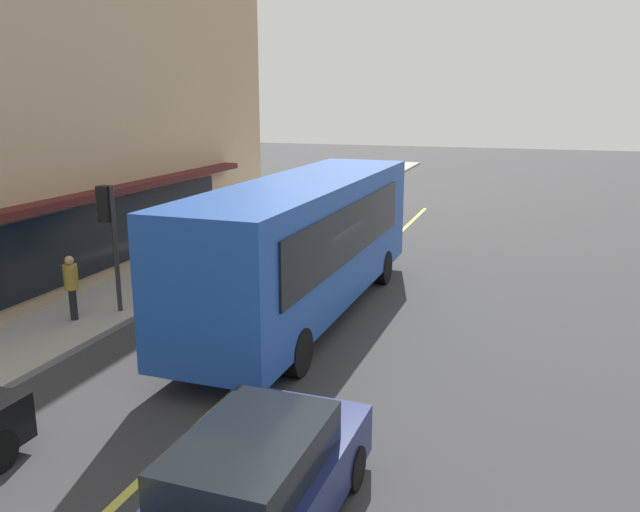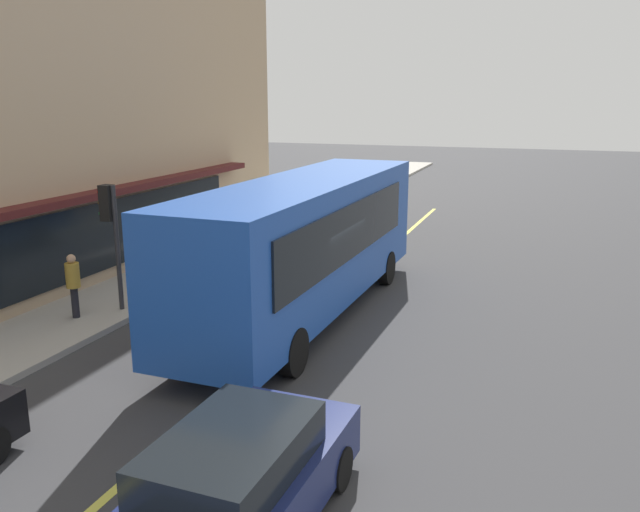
# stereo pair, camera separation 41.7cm
# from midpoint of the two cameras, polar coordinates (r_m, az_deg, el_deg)

# --- Properties ---
(ground) EXTENTS (120.00, 120.00, 0.00)m
(ground) POSITION_cam_midpoint_polar(r_m,az_deg,el_deg) (16.15, -0.63, -5.94)
(ground) COLOR #38383A
(sidewalk) EXTENTS (80.00, 2.68, 0.15)m
(sidewalk) POSITION_cam_midpoint_polar(r_m,az_deg,el_deg) (18.66, -16.55, -3.55)
(sidewalk) COLOR #B2ADA3
(sidewalk) RESTS_ON ground
(lane_centre_stripe) EXTENTS (36.00, 0.16, 0.01)m
(lane_centre_stripe) POSITION_cam_midpoint_polar(r_m,az_deg,el_deg) (16.15, -0.63, -5.93)
(lane_centre_stripe) COLOR #D8D14C
(lane_centre_stripe) RESTS_ON ground
(bus) EXTENTS (11.18, 2.77, 3.50)m
(bus) POSITION_cam_midpoint_polar(r_m,az_deg,el_deg) (16.22, -0.38, 1.45)
(bus) COLOR #1E4CAD
(bus) RESTS_ON ground
(traffic_light) EXTENTS (0.30, 0.52, 3.20)m
(traffic_light) POSITION_cam_midpoint_polar(r_m,az_deg,el_deg) (16.96, -17.35, 3.25)
(traffic_light) COLOR #2D2D33
(traffic_light) RESTS_ON sidewalk
(car_navy) EXTENTS (4.34, 1.95, 1.52)m
(car_navy) POSITION_cam_midpoint_polar(r_m,az_deg,el_deg) (8.62, -5.77, -19.45)
(car_navy) COLOR navy
(car_navy) RESTS_ON ground
(pedestrian_near_storefront) EXTENTS (0.34, 0.34, 1.61)m
(pedestrian_near_storefront) POSITION_cam_midpoint_polar(r_m,az_deg,el_deg) (16.87, -20.27, -2.01)
(pedestrian_near_storefront) COLOR black
(pedestrian_near_storefront) RESTS_ON sidewalk
(pedestrian_waiting) EXTENTS (0.34, 0.34, 1.66)m
(pedestrian_waiting) POSITION_cam_midpoint_polar(r_m,az_deg,el_deg) (28.49, -4.38, 5.07)
(pedestrian_waiting) COLOR black
(pedestrian_waiting) RESTS_ON sidewalk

